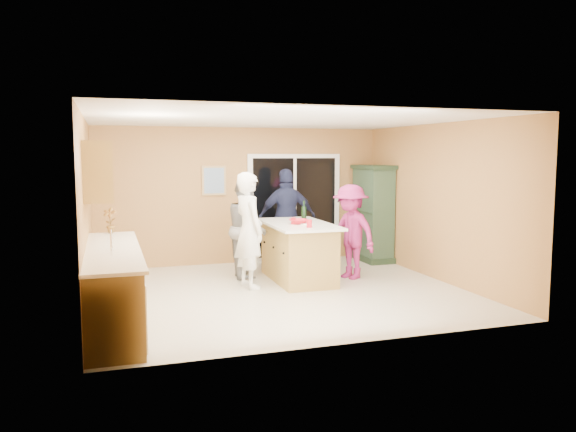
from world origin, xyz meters
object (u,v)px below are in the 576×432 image
object	(u,v)px
green_hutch	(373,214)
woman_grey	(247,228)
kitchen_island	(298,253)
woman_navy	(287,219)
woman_magenta	(351,232)
woman_white	(249,230)

from	to	relation	value
green_hutch	woman_grey	distance (m)	2.80
kitchen_island	woman_grey	distance (m)	1.00
green_hutch	woman_navy	xyz separation A→B (m)	(-1.84, -0.19, -0.00)
woman_navy	woman_magenta	distance (m)	1.38
green_hutch	woman_grey	world-z (taller)	green_hutch
green_hutch	woman_navy	world-z (taller)	green_hutch
woman_grey	woman_navy	distance (m)	1.01
woman_white	woman_magenta	world-z (taller)	woman_white
woman_navy	woman_magenta	bearing A→B (deg)	129.74
woman_white	woman_navy	distance (m)	1.64
kitchen_island	green_hutch	distance (m)	2.37
kitchen_island	woman_navy	distance (m)	1.14
kitchen_island	woman_grey	xyz separation A→B (m)	(-0.74, 0.55, 0.39)
green_hutch	woman_magenta	distance (m)	1.73
woman_grey	woman_magenta	distance (m)	1.76
woman_magenta	woman_white	bearing A→B (deg)	-109.84
woman_white	woman_grey	distance (m)	0.80
kitchen_island	woman_grey	world-z (taller)	woman_grey
woman_grey	woman_magenta	xyz separation A→B (m)	(1.63, -0.66, -0.05)
kitchen_island	woman_navy	size ratio (longest dim) A/B	1.01
woman_grey	woman_magenta	bearing A→B (deg)	-106.15
green_hutch	woman_grey	bearing A→B (deg)	-165.96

